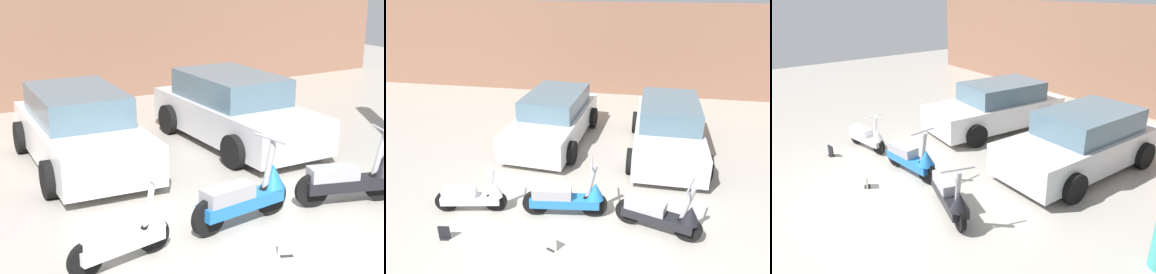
{
  "view_description": "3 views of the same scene",
  "coord_description": "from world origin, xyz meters",
  "views": [
    {
      "loc": [
        -4.65,
        -4.92,
        3.43
      ],
      "look_at": [
        -0.24,
        2.56,
        0.78
      ],
      "focal_mm": 55.0,
      "sensor_mm": 36.0,
      "label": 1
    },
    {
      "loc": [
        0.84,
        -4.86,
        4.39
      ],
      "look_at": [
        -0.42,
        2.48,
        0.97
      ],
      "focal_mm": 35.0,
      "sensor_mm": 36.0,
      "label": 2
    },
    {
      "loc": [
        5.99,
        -2.51,
        3.77
      ],
      "look_at": [
        -0.14,
        2.21,
        0.63
      ],
      "focal_mm": 35.0,
      "sensor_mm": 36.0,
      "label": 3
    }
  ],
  "objects": [
    {
      "name": "wall_back",
      "position": [
        0.0,
        8.67,
        1.64
      ],
      "size": [
        19.6,
        0.12,
        3.27
      ],
      "primitive_type": "cube",
      "color": "#845B47",
      "rests_on": "ground_plane"
    },
    {
      "name": "ground_plane",
      "position": [
        0.0,
        0.0,
        0.0
      ],
      "size": [
        28.0,
        28.0,
        0.0
      ],
      "primitive_type": "plane",
      "color": "#9E998E"
    },
    {
      "name": "placard_near_left_scooter",
      "position": [
        -2.37,
        -0.07,
        0.11
      ],
      "size": [
        0.2,
        0.14,
        0.26
      ],
      "rotation": [
        0.0,
        0.0,
        0.14
      ],
      "color": "black",
      "rests_on": "ground_plane"
    },
    {
      "name": "car_rear_center",
      "position": [
        1.62,
        4.09,
        0.63
      ],
      "size": [
        1.94,
        3.91,
        1.32
      ],
      "rotation": [
        0.0,
        0.0,
        -1.59
      ],
      "color": "#B7B7BC",
      "rests_on": "ground_plane"
    },
    {
      "name": "scooter_front_left",
      "position": [
        -2.18,
        0.8,
        0.34
      ],
      "size": [
        1.38,
        0.56,
        0.97
      ],
      "rotation": [
        0.0,
        0.0,
        0.18
      ],
      "color": "black",
      "rests_on": "ground_plane"
    },
    {
      "name": "scooter_front_center",
      "position": [
        1.37,
        0.75,
        0.39
      ],
      "size": [
        1.53,
        0.76,
        1.1
      ],
      "rotation": [
        0.0,
        0.0,
        -0.31
      ],
      "color": "black",
      "rests_on": "ground_plane"
    },
    {
      "name": "scooter_front_right",
      "position": [
        -0.35,
        0.98,
        0.4
      ],
      "size": [
        1.62,
        0.58,
        1.13
      ],
      "rotation": [
        0.0,
        0.0,
        0.12
      ],
      "color": "black",
      "rests_on": "ground_plane"
    },
    {
      "name": "car_rear_left",
      "position": [
        -1.41,
        4.34,
        0.62
      ],
      "size": [
        2.1,
        3.94,
        1.3
      ],
      "rotation": [
        0.0,
        0.0,
        -1.66
      ],
      "color": "white",
      "rests_on": "ground_plane"
    },
    {
      "name": "placard_near_right_scooter",
      "position": [
        -0.45,
        -0.02,
        0.11
      ],
      "size": [
        0.2,
        0.17,
        0.26
      ],
      "rotation": [
        0.0,
        0.0,
        -0.4
      ],
      "color": "black",
      "rests_on": "ground_plane"
    }
  ]
}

